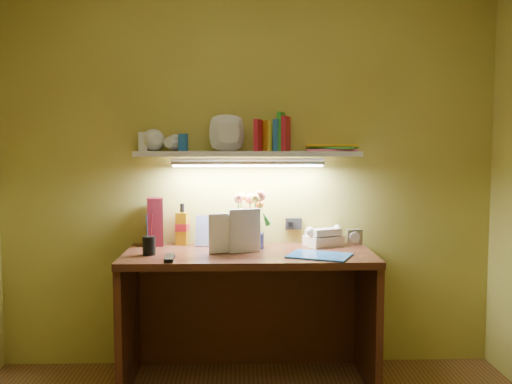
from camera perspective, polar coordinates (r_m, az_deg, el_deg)
The scene contains 13 objects.
desk at distance 3.31m, azimuth -0.73°, elevation -12.44°, with size 1.40×0.60×0.75m, color #391A0F.
flower_bouquet at distance 3.33m, azimuth -0.75°, elevation -2.91°, with size 0.20×0.20×0.32m, color #070D3A, non-canonical shape.
telephone at distance 3.43m, azimuth 6.77°, elevation -4.38°, with size 0.20×0.15×0.12m, color beige, non-canonical shape.
desk_clock at distance 3.52m, azimuth 9.79°, elevation -4.43°, with size 0.09×0.05×0.09m, color #B1B0B5.
whisky_bottle at distance 3.46m, azimuth -7.38°, elevation -3.21°, with size 0.07×0.07×0.25m, color #A77006, non-canonical shape.
whisky_box at distance 3.45m, azimuth -10.05°, elevation -2.96°, with size 0.09×0.09×0.29m, color #540F18.
pen_cup at distance 3.18m, azimuth -10.65°, elevation -4.66°, with size 0.07×0.07×0.17m, color black.
art_card at distance 3.40m, azimuth -4.52°, elevation -3.91°, with size 0.18×0.04×0.18m, color white, non-canonical shape.
tv_remote at distance 3.05m, azimuth -8.63°, elevation -6.53°, with size 0.05×0.17×0.02m, color black.
blue_folder at distance 3.12m, azimuth 6.36°, elevation -6.33°, with size 0.32×0.24×0.01m, color #1E5BA8.
desk_book_a at distance 3.15m, azimuth -4.75°, elevation -4.21°, with size 0.17×0.02×0.22m, color white.
desk_book_b at distance 3.17m, azimuth -2.66°, elevation -3.96°, with size 0.18×0.02×0.25m, color silver.
wall_shelf at distance 3.34m, azimuth -1.01°, elevation 4.49°, with size 1.32×0.30×0.26m.
Camera 1 is at (-0.06, -1.96, 1.36)m, focal length 40.00 mm.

